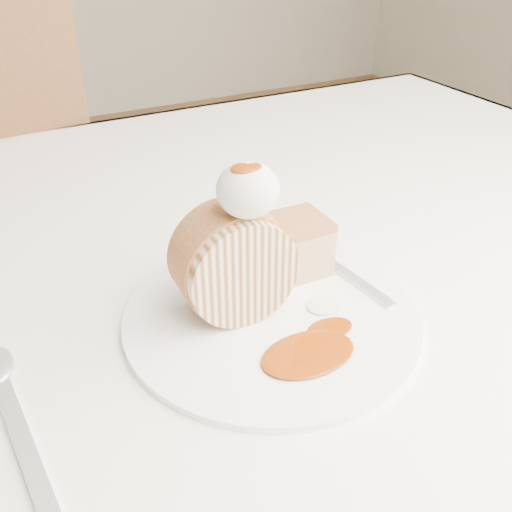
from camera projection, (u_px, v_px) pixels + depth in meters
table at (187, 314)px, 0.66m from camera, size 1.40×0.90×0.75m
plate at (271, 315)px, 0.50m from camera, size 0.26×0.26×0.01m
roulade_slice at (234, 264)px, 0.48m from camera, size 0.10×0.06×0.10m
cake_chunk at (295, 249)px, 0.55m from camera, size 0.06×0.05×0.05m
whipped_cream at (248, 190)px, 0.44m from camera, size 0.05×0.05×0.04m
caramel_drizzle at (246, 161)px, 0.42m from camera, size 0.03×0.02×0.01m
caramel_pool at (308, 354)px, 0.45m from camera, size 0.08×0.05×0.00m
fork at (351, 277)px, 0.55m from camera, size 0.04×0.16×0.00m
spoon at (24, 445)px, 0.39m from camera, size 0.04×0.17×0.00m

